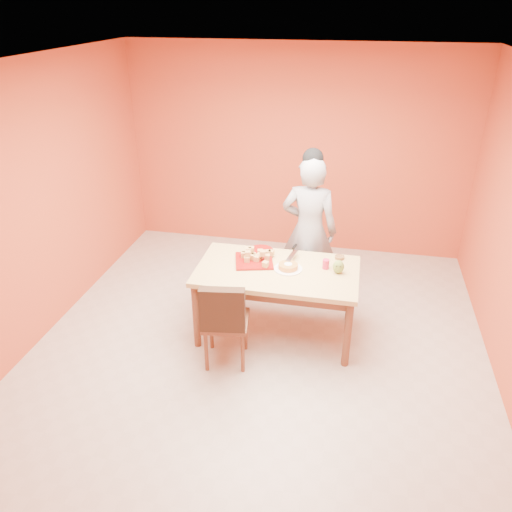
% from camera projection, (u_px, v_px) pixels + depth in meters
% --- Properties ---
extents(floor, '(5.00, 5.00, 0.00)m').
position_uv_depth(floor, '(258.00, 351.00, 5.00)').
color(floor, '#BEB4A2').
rests_on(floor, ground).
extents(ceiling, '(5.00, 5.00, 0.00)m').
position_uv_depth(ceiling, '(259.00, 66.00, 3.75)').
color(ceiling, white).
rests_on(ceiling, wall_back).
extents(wall_back, '(4.50, 0.00, 4.50)m').
position_uv_depth(wall_back, '(296.00, 151.00, 6.55)').
color(wall_back, '#B9452A').
rests_on(wall_back, floor).
extents(wall_left, '(0.00, 5.00, 5.00)m').
position_uv_depth(wall_left, '(29.00, 209.00, 4.78)').
color(wall_left, '#B9452A').
rests_on(wall_left, floor).
extents(dining_table, '(1.60, 0.90, 0.76)m').
position_uv_depth(dining_table, '(277.00, 277.00, 4.99)').
color(dining_table, '#DBC672').
rests_on(dining_table, floor).
extents(dining_chair, '(0.49, 0.55, 0.93)m').
position_uv_depth(dining_chair, '(225.00, 320.00, 4.66)').
color(dining_chair, brown).
rests_on(dining_chair, floor).
extents(pastry_pile, '(0.34, 0.34, 0.11)m').
position_uv_depth(pastry_pile, '(254.00, 255.00, 5.04)').
color(pastry_pile, tan).
rests_on(pastry_pile, pastry_platter).
extents(person, '(0.65, 0.46, 1.70)m').
position_uv_depth(person, '(309.00, 231.00, 5.53)').
color(person, gray).
rests_on(person, floor).
extents(pastry_platter, '(0.46, 0.46, 0.02)m').
position_uv_depth(pastry_platter, '(254.00, 261.00, 5.08)').
color(pastry_platter, maroon).
rests_on(pastry_platter, dining_table).
extents(red_dinner_plate, '(0.32, 0.32, 0.02)m').
position_uv_depth(red_dinner_plate, '(261.00, 251.00, 5.29)').
color(red_dinner_plate, maroon).
rests_on(red_dinner_plate, dining_table).
extents(white_cake_plate, '(0.34, 0.34, 0.01)m').
position_uv_depth(white_cake_plate, '(288.00, 269.00, 4.94)').
color(white_cake_plate, white).
rests_on(white_cake_plate, dining_table).
extents(sponge_cake, '(0.23, 0.23, 0.04)m').
position_uv_depth(sponge_cake, '(288.00, 266.00, 4.92)').
color(sponge_cake, orange).
rests_on(sponge_cake, white_cake_plate).
extents(cake_server, '(0.10, 0.27, 0.01)m').
position_uv_depth(cake_server, '(292.00, 256.00, 5.07)').
color(cake_server, silver).
rests_on(cake_server, sponge_cake).
extents(egg_ornament, '(0.11, 0.09, 0.14)m').
position_uv_depth(egg_ornament, '(338.00, 267.00, 4.84)').
color(egg_ornament, olive).
rests_on(egg_ornament, dining_table).
extents(magenta_glass, '(0.07, 0.07, 0.10)m').
position_uv_depth(magenta_glass, '(326.00, 264.00, 4.94)').
color(magenta_glass, '#C61D45').
rests_on(magenta_glass, dining_table).
extents(checker_tin, '(0.10, 0.10, 0.03)m').
position_uv_depth(checker_tin, '(340.00, 257.00, 5.13)').
color(checker_tin, '#3A190F').
rests_on(checker_tin, dining_table).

